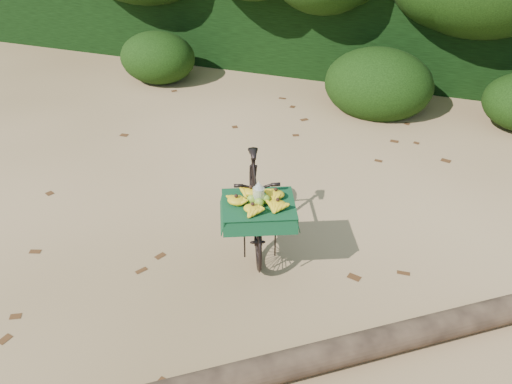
% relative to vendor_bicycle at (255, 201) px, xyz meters
% --- Properties ---
extents(ground, '(80.00, 80.00, 0.00)m').
position_rel_vendor_bicycle_xyz_m(ground, '(-0.72, 0.17, -0.56)').
color(ground, tan).
rests_on(ground, ground).
extents(vendor_bicycle, '(1.31, 1.93, 1.09)m').
position_rel_vendor_bicycle_xyz_m(vendor_bicycle, '(0.00, 0.00, 0.00)').
color(vendor_bicycle, black).
rests_on(vendor_bicycle, ground).
extents(fallen_log, '(3.30, 2.56, 0.28)m').
position_rel_vendor_bicycle_xyz_m(fallen_log, '(1.40, -1.55, -0.42)').
color(fallen_log, brown).
rests_on(fallen_log, ground).
extents(hedge_backdrop, '(26.00, 1.80, 1.80)m').
position_rel_vendor_bicycle_xyz_m(hedge_backdrop, '(-0.72, 6.47, 0.34)').
color(hedge_backdrop, black).
rests_on(hedge_backdrop, ground).
extents(bush_clumps, '(8.80, 1.70, 0.90)m').
position_rel_vendor_bicycle_xyz_m(bush_clumps, '(-0.22, 4.47, -0.11)').
color(bush_clumps, black).
rests_on(bush_clumps, ground).
extents(leaf_litter, '(7.00, 7.30, 0.01)m').
position_rel_vendor_bicycle_xyz_m(leaf_litter, '(-0.72, 0.82, -0.55)').
color(leaf_litter, '#4A2A13').
rests_on(leaf_litter, ground).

